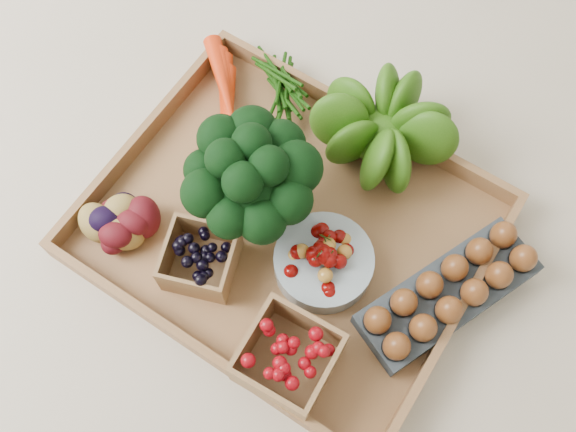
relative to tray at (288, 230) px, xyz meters
The scene contains 10 objects.
ground 0.01m from the tray, ahead, with size 4.00×4.00×0.00m, color beige.
tray is the anchor object (origin of this frame).
carrots 0.23m from the tray, 147.89° to the left, with size 0.20×0.14×0.05m, color red, non-canonical shape.
lettuce 0.21m from the tray, 76.79° to the left, with size 0.13×0.13×0.13m, color #22540D.
broccoli 0.10m from the tray, 166.54° to the right, with size 0.18×0.18×0.14m, color black, non-canonical shape.
cherry_bowl 0.08m from the tray, 17.29° to the right, with size 0.14×0.14×0.04m, color #8C9EA5.
egg_carton 0.25m from the tray, ahead, with size 0.09×0.27×0.03m, color #363E45.
potatoes 0.25m from the tray, 145.97° to the right, with size 0.13×0.13×0.08m, color #440A10, non-canonical shape.
punnet_blackberry 0.14m from the tray, 120.86° to the right, with size 0.10×0.10×0.07m, color black.
punnet_raspberry 0.21m from the tray, 56.97° to the right, with size 0.12×0.12×0.08m, color maroon.
Camera 1 is at (0.20, -0.30, 0.90)m, focal length 40.00 mm.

